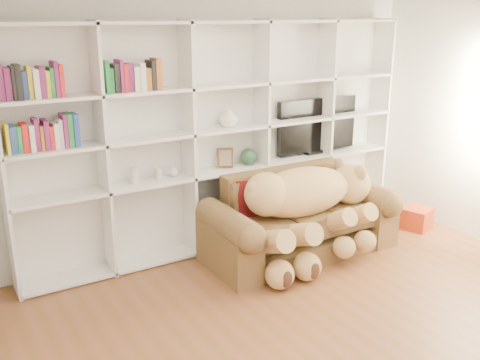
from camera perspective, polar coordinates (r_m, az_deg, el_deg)
floor at (r=4.42m, az=14.25°, el=-16.94°), size 5.00×5.00×0.00m
wall_left at (r=2.72m, az=-24.12°, el=-8.07°), size 0.02×5.00×2.70m
wall_back at (r=5.78m, az=-2.53°, el=6.34°), size 5.00×0.02×2.70m
bookshelf at (r=5.56m, az=-4.01°, el=5.41°), size 4.43×0.35×2.40m
sofa at (r=5.71m, az=6.25°, el=-4.62°), size 2.05×0.89×0.86m
teddy_bear at (r=5.47m, az=7.23°, el=-2.40°), size 1.69×0.88×0.98m
throw_pillow at (r=5.46m, az=1.63°, el=-2.04°), size 0.44×0.32×0.42m
gift_box at (r=6.70m, az=18.36°, el=-3.88°), size 0.39×0.37×0.25m
tv at (r=6.39m, az=8.20°, el=5.73°), size 1.10×0.18×0.65m
picture_frame at (r=5.69m, az=-1.63°, el=2.39°), size 0.17×0.09×0.22m
green_vase at (r=5.84m, az=0.91°, el=2.52°), size 0.18×0.18×0.18m
figurine_tall at (r=5.29m, az=-11.21°, el=0.48°), size 0.10×0.10×0.16m
figurine_short at (r=5.38m, az=-8.71°, el=0.71°), size 0.10×0.10×0.13m
snow_globe at (r=5.45m, az=-7.11°, el=0.86°), size 0.09×0.09×0.09m
shelf_vase at (r=5.62m, az=-1.22°, el=6.74°), size 0.25×0.25×0.20m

